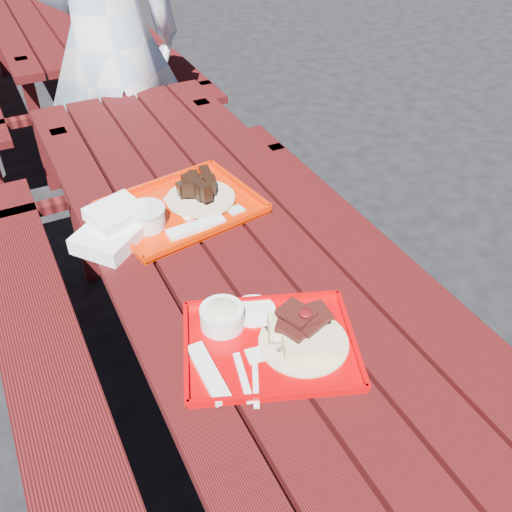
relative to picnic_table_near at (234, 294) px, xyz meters
name	(u,v)px	position (x,y,z in m)	size (l,w,h in m)	color
ground	(238,405)	(0.00, 0.00, -0.56)	(60.00, 60.00, 0.00)	black
picnic_table_near	(234,294)	(0.00, 0.00, 0.00)	(1.41, 2.40, 0.75)	#4B0E10
picnic_table_far	(52,33)	(0.00, 2.80, 0.00)	(1.41, 2.40, 0.75)	#4B0E10
near_tray	(269,334)	(-0.08, -0.38, 0.22)	(0.48, 0.43, 0.13)	#BF0004
far_tray	(181,207)	(-0.07, 0.22, 0.21)	(0.50, 0.42, 0.08)	red
white_cloth	(114,228)	(-0.29, 0.19, 0.23)	(0.27, 0.26, 0.09)	white
person	(108,42)	(0.03, 1.35, 0.36)	(0.67, 0.44, 1.85)	#ABCCE8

